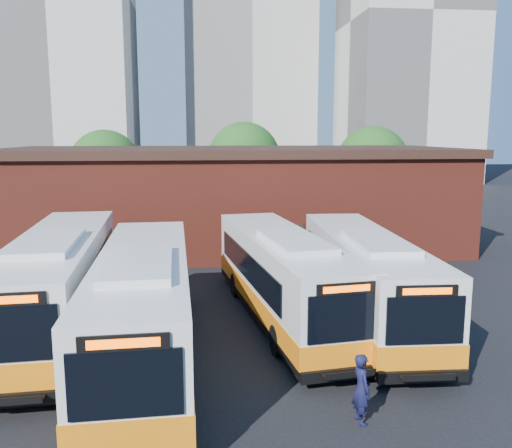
{
  "coord_description": "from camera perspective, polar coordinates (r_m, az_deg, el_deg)",
  "views": [
    {
      "loc": [
        -2.17,
        -15.21,
        7.29
      ],
      "look_at": [
        0.23,
        7.31,
        3.51
      ],
      "focal_mm": 38.0,
      "sensor_mm": 36.0,
      "label": 1
    }
  ],
  "objects": [
    {
      "name": "ground",
      "position": [
        17.0,
        1.91,
        -15.9
      ],
      "size": [
        220.0,
        220.0,
        0.0
      ],
      "primitive_type": "plane",
      "color": "black"
    },
    {
      "name": "bus_west",
      "position": [
        21.67,
        -19.97,
        -6.02
      ],
      "size": [
        3.67,
        13.94,
        3.76
      ],
      "rotation": [
        0.0,
        0.0,
        0.06
      ],
      "color": "silver",
      "rests_on": "ground"
    },
    {
      "name": "bus_midwest",
      "position": [
        18.08,
        -11.7,
        -8.78
      ],
      "size": [
        3.35,
        13.7,
        3.7
      ],
      "rotation": [
        0.0,
        0.0,
        0.04
      ],
      "color": "silver",
      "rests_on": "ground"
    },
    {
      "name": "bus_mideast",
      "position": [
        21.53,
        2.83,
        -5.81
      ],
      "size": [
        4.34,
        13.22,
        3.55
      ],
      "rotation": [
        0.0,
        0.0,
        0.13
      ],
      "color": "silver",
      "rests_on": "ground"
    },
    {
      "name": "bus_east",
      "position": [
        21.89,
        11.39,
        -5.76
      ],
      "size": [
        3.11,
        13.04,
        3.53
      ],
      "rotation": [
        0.0,
        0.0,
        -0.03
      ],
      "color": "silver",
      "rests_on": "ground"
    },
    {
      "name": "transit_worker",
      "position": [
        14.56,
        11.04,
        -16.64
      ],
      "size": [
        0.54,
        0.73,
        1.84
      ],
      "primitive_type": "imported",
      "rotation": [
        0.0,
        0.0,
        1.72
      ],
      "color": "#121333",
      "rests_on": "ground"
    },
    {
      "name": "depot_building",
      "position": [
        35.5,
        -2.55,
        2.96
      ],
      "size": [
        28.6,
        12.6,
        6.4
      ],
      "color": "maroon",
      "rests_on": "ground"
    },
    {
      "name": "tree_west",
      "position": [
        47.92,
        -15.57,
        5.98
      ],
      "size": [
        6.0,
        6.0,
        7.65
      ],
      "color": "#382314",
      "rests_on": "ground"
    },
    {
      "name": "tree_mid",
      "position": [
        49.43,
        -1.26,
        6.92
      ],
      "size": [
        6.56,
        6.56,
        8.36
      ],
      "color": "#382314",
      "rests_on": "ground"
    },
    {
      "name": "tree_east",
      "position": [
        48.69,
        12.14,
        6.38
      ],
      "size": [
        6.24,
        6.24,
        7.96
      ],
      "color": "#382314",
      "rests_on": "ground"
    },
    {
      "name": "tower_center",
      "position": [
        104.2,
        -0.97,
        22.26
      ],
      "size": [
        22.0,
        20.0,
        61.2
      ],
      "color": "#BCB6AB",
      "rests_on": "ground"
    },
    {
      "name": "tower_right",
      "position": [
        90.82,
        15.74,
        19.96
      ],
      "size": [
        18.0,
        18.0,
        49.2
      ],
      "color": "beige",
      "rests_on": "ground"
    }
  ]
}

